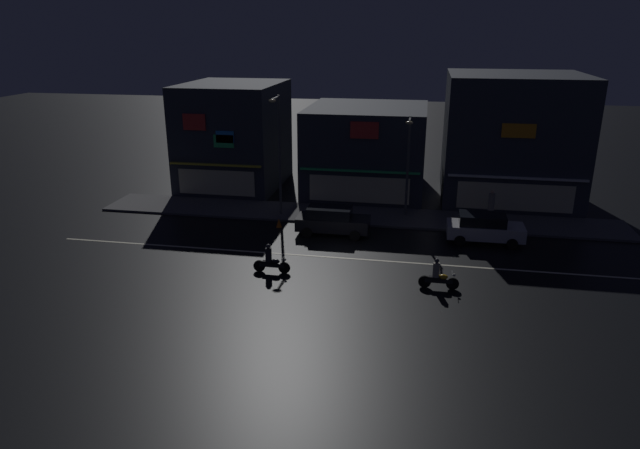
{
  "coord_description": "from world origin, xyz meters",
  "views": [
    {
      "loc": [
        4.16,
        -28.05,
        11.73
      ],
      "look_at": [
        -1.42,
        2.24,
        1.05
      ],
      "focal_mm": 32.01,
      "sensor_mm": 36.0,
      "label": 1
    }
  ],
  "objects_px": {
    "parked_car_near_kerb": "(332,220)",
    "pedestrian_on_sidewalk": "(491,206)",
    "motorcycle_following": "(271,261)",
    "streetlamp_mid": "(408,158)",
    "streetlamp_west": "(279,147)",
    "motorcycle_lead": "(438,276)",
    "parked_car_trailing": "(484,228)",
    "traffic_cone": "(279,223)"
  },
  "relations": [
    {
      "from": "parked_car_near_kerb",
      "to": "pedestrian_on_sidewalk",
      "type": "bearing_deg",
      "value": 23.1
    },
    {
      "from": "motorcycle_following",
      "to": "streetlamp_mid",
      "type": "bearing_deg",
      "value": -116.46
    },
    {
      "from": "streetlamp_west",
      "to": "motorcycle_lead",
      "type": "distance_m",
      "value": 14.15
    },
    {
      "from": "streetlamp_west",
      "to": "motorcycle_following",
      "type": "xyz_separation_m",
      "value": [
        1.74,
        -8.8,
        -3.98
      ]
    },
    {
      "from": "streetlamp_west",
      "to": "pedestrian_on_sidewalk",
      "type": "height_order",
      "value": "streetlamp_west"
    },
    {
      "from": "pedestrian_on_sidewalk",
      "to": "streetlamp_west",
      "type": "bearing_deg",
      "value": -110.0
    },
    {
      "from": "motorcycle_lead",
      "to": "motorcycle_following",
      "type": "distance_m",
      "value": 8.26
    },
    {
      "from": "motorcycle_lead",
      "to": "streetlamp_west",
      "type": "bearing_deg",
      "value": -42.96
    },
    {
      "from": "streetlamp_mid",
      "to": "motorcycle_lead",
      "type": "xyz_separation_m",
      "value": [
        1.94,
        -10.42,
        -3.32
      ]
    },
    {
      "from": "parked_car_near_kerb",
      "to": "streetlamp_west",
      "type": "bearing_deg",
      "value": 145.57
    },
    {
      "from": "streetlamp_west",
      "to": "parked_car_trailing",
      "type": "height_order",
      "value": "streetlamp_west"
    },
    {
      "from": "pedestrian_on_sidewalk",
      "to": "motorcycle_following",
      "type": "height_order",
      "value": "pedestrian_on_sidewalk"
    },
    {
      "from": "streetlamp_west",
      "to": "parked_car_trailing",
      "type": "bearing_deg",
      "value": -10.75
    },
    {
      "from": "parked_car_trailing",
      "to": "streetlamp_mid",
      "type": "bearing_deg",
      "value": -38.23
    },
    {
      "from": "motorcycle_following",
      "to": "parked_car_trailing",
      "type": "bearing_deg",
      "value": -143.94
    },
    {
      "from": "streetlamp_west",
      "to": "pedestrian_on_sidewalk",
      "type": "distance_m",
      "value": 13.92
    },
    {
      "from": "streetlamp_mid",
      "to": "parked_car_near_kerb",
      "type": "xyz_separation_m",
      "value": [
        -4.18,
        -3.88,
        -3.09
      ]
    },
    {
      "from": "motorcycle_following",
      "to": "pedestrian_on_sidewalk",
      "type": "bearing_deg",
      "value": -133.05
    },
    {
      "from": "pedestrian_on_sidewalk",
      "to": "motorcycle_following",
      "type": "bearing_deg",
      "value": -74.75
    },
    {
      "from": "pedestrian_on_sidewalk",
      "to": "traffic_cone",
      "type": "relative_size",
      "value": 3.52
    },
    {
      "from": "streetlamp_mid",
      "to": "traffic_cone",
      "type": "xyz_separation_m",
      "value": [
        -7.62,
        -3.26,
        -3.68
      ]
    },
    {
      "from": "motorcycle_following",
      "to": "streetlamp_west",
      "type": "bearing_deg",
      "value": -73.13
    },
    {
      "from": "streetlamp_mid",
      "to": "pedestrian_on_sidewalk",
      "type": "xyz_separation_m",
      "value": [
        5.33,
        0.18,
        -2.92
      ]
    },
    {
      "from": "streetlamp_mid",
      "to": "motorcycle_following",
      "type": "distance_m",
      "value": 12.31
    },
    {
      "from": "streetlamp_west",
      "to": "motorcycle_following",
      "type": "bearing_deg",
      "value": -78.83
    },
    {
      "from": "streetlamp_mid",
      "to": "traffic_cone",
      "type": "distance_m",
      "value": 9.07
    },
    {
      "from": "streetlamp_west",
      "to": "parked_car_near_kerb",
      "type": "relative_size",
      "value": 1.78
    },
    {
      "from": "streetlamp_mid",
      "to": "motorcycle_following",
      "type": "relative_size",
      "value": 3.36
    },
    {
      "from": "parked_car_near_kerb",
      "to": "motorcycle_lead",
      "type": "bearing_deg",
      "value": -46.9
    },
    {
      "from": "parked_car_trailing",
      "to": "traffic_cone",
      "type": "relative_size",
      "value": 7.82
    },
    {
      "from": "parked_car_trailing",
      "to": "traffic_cone",
      "type": "bearing_deg",
      "value": -1.75
    },
    {
      "from": "parked_car_trailing",
      "to": "motorcycle_lead",
      "type": "xyz_separation_m",
      "value": [
        -2.67,
        -6.79,
        -0.24
      ]
    },
    {
      "from": "pedestrian_on_sidewalk",
      "to": "parked_car_near_kerb",
      "type": "bearing_deg",
      "value": -92.9
    },
    {
      "from": "motorcycle_lead",
      "to": "traffic_cone",
      "type": "bearing_deg",
      "value": -37.18
    },
    {
      "from": "motorcycle_lead",
      "to": "streetlamp_mid",
      "type": "bearing_deg",
      "value": -79.77
    },
    {
      "from": "streetlamp_west",
      "to": "traffic_cone",
      "type": "distance_m",
      "value": 4.81
    },
    {
      "from": "pedestrian_on_sidewalk",
      "to": "motorcycle_lead",
      "type": "xyz_separation_m",
      "value": [
        -3.39,
        -10.6,
        -0.4
      ]
    },
    {
      "from": "streetlamp_mid",
      "to": "traffic_cone",
      "type": "bearing_deg",
      "value": -156.81
    },
    {
      "from": "streetlamp_west",
      "to": "streetlamp_mid",
      "type": "relative_size",
      "value": 1.2
    },
    {
      "from": "motorcycle_following",
      "to": "traffic_cone",
      "type": "xyz_separation_m",
      "value": [
        -1.31,
        6.77,
        -0.36
      ]
    },
    {
      "from": "parked_car_trailing",
      "to": "motorcycle_lead",
      "type": "distance_m",
      "value": 7.3
    },
    {
      "from": "streetlamp_west",
      "to": "parked_car_near_kerb",
      "type": "height_order",
      "value": "streetlamp_west"
    }
  ]
}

